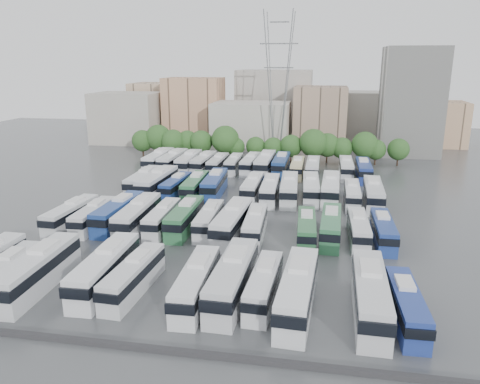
% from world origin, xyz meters
% --- Properties ---
extents(ground, '(220.00, 220.00, 0.00)m').
position_xyz_m(ground, '(0.00, 0.00, 0.00)').
color(ground, '#424447').
rests_on(ground, ground).
extents(parapet, '(56.00, 0.50, 0.50)m').
position_xyz_m(parapet, '(0.00, -33.00, 0.25)').
color(parapet, '#2D2D30').
rests_on(parapet, ground).
extents(tree_line, '(64.61, 7.84, 8.27)m').
position_xyz_m(tree_line, '(-1.74, 42.07, 4.27)').
color(tree_line, black).
rests_on(tree_line, ground).
extents(city_buildings, '(102.00, 35.00, 20.00)m').
position_xyz_m(city_buildings, '(-7.46, 71.86, 7.87)').
color(city_buildings, '#9E998E').
rests_on(city_buildings, ground).
extents(apartment_tower, '(14.00, 14.00, 26.00)m').
position_xyz_m(apartment_tower, '(34.00, 58.00, 13.00)').
color(apartment_tower, silver).
rests_on(apartment_tower, ground).
extents(electricity_pylon, '(9.00, 6.91, 33.83)m').
position_xyz_m(electricity_pylon, '(2.00, 50.00, 18.66)').
color(electricity_pylon, slate).
rests_on(electricity_pylon, ground).
extents(bus_r0_s1, '(2.98, 11.23, 3.49)m').
position_xyz_m(bus_r0_s1, '(-18.27, -25.18, 1.71)').
color(bus_r0_s1, silver).
rests_on(bus_r0_s1, ground).
extents(bus_r0_s2, '(3.39, 13.44, 4.19)m').
position_xyz_m(bus_r0_s2, '(-14.93, -24.62, 2.05)').
color(bus_r0_s2, silver).
rests_on(bus_r0_s2, ground).
extents(bus_r0_s4, '(3.26, 13.06, 4.07)m').
position_xyz_m(bus_r0_s4, '(-8.32, -22.97, 2.00)').
color(bus_r0_s4, silver).
rests_on(bus_r0_s4, ground).
extents(bus_r0_s5, '(2.94, 11.45, 3.57)m').
position_xyz_m(bus_r0_s5, '(-4.98, -23.56, 1.75)').
color(bus_r0_s5, silver).
rests_on(bus_r0_s5, ground).
extents(bus_r0_s7, '(3.04, 12.10, 3.77)m').
position_xyz_m(bus_r0_s7, '(1.74, -24.08, 1.85)').
color(bus_r0_s7, silver).
rests_on(bus_r0_s7, ground).
extents(bus_r0_s8, '(3.25, 13.55, 4.23)m').
position_xyz_m(bus_r0_s8, '(5.14, -22.96, 2.08)').
color(bus_r0_s8, silver).
rests_on(bus_r0_s8, ground).
extents(bus_r0_s9, '(2.81, 11.04, 3.44)m').
position_xyz_m(bus_r0_s9, '(8.27, -23.06, 1.69)').
color(bus_r0_s9, silver).
rests_on(bus_r0_s9, ground).
extents(bus_r0_s10, '(3.56, 13.43, 4.17)m').
position_xyz_m(bus_r0_s10, '(11.60, -24.26, 2.05)').
color(bus_r0_s10, silver).
rests_on(bus_r0_s10, ground).
extents(bus_r0_s12, '(3.14, 13.52, 4.23)m').
position_xyz_m(bus_r0_s12, '(18.22, -23.95, 2.08)').
color(bus_r0_s12, silver).
rests_on(bus_r0_s12, ground).
extents(bus_r0_s13, '(2.71, 10.86, 3.38)m').
position_xyz_m(bus_r0_s13, '(21.32, -24.63, 1.66)').
color(bus_r0_s13, navy).
rests_on(bus_r0_s13, ground).
extents(bus_r1_s0, '(3.03, 11.60, 3.61)m').
position_xyz_m(bus_r1_s0, '(-21.39, -6.63, 1.77)').
color(bus_r1_s0, silver).
rests_on(bus_r1_s0, ground).
extents(bus_r1_s1, '(2.73, 11.01, 3.43)m').
position_xyz_m(bus_r1_s1, '(-18.11, -6.40, 1.69)').
color(bus_r1_s1, silver).
rests_on(bus_r1_s1, ground).
extents(bus_r1_s2, '(3.11, 12.63, 3.94)m').
position_xyz_m(bus_r1_s2, '(-14.91, -5.12, 1.93)').
color(bus_r1_s2, navy).
rests_on(bus_r1_s2, ground).
extents(bus_r1_s3, '(3.20, 12.94, 4.04)m').
position_xyz_m(bus_r1_s3, '(-11.64, -6.07, 1.98)').
color(bus_r1_s3, silver).
rests_on(bus_r1_s3, ground).
extents(bus_r1_s4, '(2.70, 11.10, 3.46)m').
position_xyz_m(bus_r1_s4, '(-8.20, -5.61, 1.70)').
color(bus_r1_s4, silver).
rests_on(bus_r1_s4, ground).
extents(bus_r1_s5, '(2.78, 12.10, 3.79)m').
position_xyz_m(bus_r1_s5, '(-5.08, -5.17, 1.86)').
color(bus_r1_s5, '#2D6A3F').
rests_on(bus_r1_s5, ground).
extents(bus_r1_s6, '(2.72, 10.98, 3.42)m').
position_xyz_m(bus_r1_s6, '(-1.67, -5.14, 1.68)').
color(bus_r1_s6, silver).
rests_on(bus_r1_s6, ground).
extents(bus_r1_s7, '(3.47, 13.26, 4.12)m').
position_xyz_m(bus_r1_s7, '(1.82, -6.38, 2.02)').
color(bus_r1_s7, silver).
rests_on(bus_r1_s7, ground).
extents(bus_r1_s8, '(2.87, 11.23, 3.50)m').
position_xyz_m(bus_r1_s8, '(4.90, -6.25, 1.72)').
color(bus_r1_s8, silver).
rests_on(bus_r1_s8, ground).
extents(bus_r1_s10, '(2.85, 10.96, 3.41)m').
position_xyz_m(bus_r1_s10, '(11.68, -6.20, 1.67)').
color(bus_r1_s10, '#2C673B').
rests_on(bus_r1_s10, ground).
extents(bus_r1_s11, '(2.96, 11.81, 3.68)m').
position_xyz_m(bus_r1_s11, '(14.80, -5.07, 1.81)').
color(bus_r1_s11, '#307046').
rests_on(bus_r1_s11, ground).
extents(bus_r1_s12, '(2.60, 10.92, 3.41)m').
position_xyz_m(bus_r1_s12, '(18.35, -5.26, 1.67)').
color(bus_r1_s12, silver).
rests_on(bus_r1_s12, ground).
extents(bus_r1_s13, '(2.55, 11.02, 3.45)m').
position_xyz_m(bus_r1_s13, '(21.44, -5.19, 1.69)').
color(bus_r1_s13, navy).
rests_on(bus_r1_s13, ground).
extents(bus_r2_s1, '(2.84, 12.67, 3.97)m').
position_xyz_m(bus_r2_s1, '(-18.03, 12.51, 1.95)').
color(bus_r2_s1, silver).
rests_on(bus_r2_s1, ground).
extents(bus_r2_s2, '(3.47, 13.78, 4.29)m').
position_xyz_m(bus_r2_s2, '(-15.00, 11.26, 2.11)').
color(bus_r2_s2, silver).
rests_on(bus_r2_s2, ground).
extents(bus_r2_s3, '(2.93, 11.03, 3.43)m').
position_xyz_m(bus_r2_s3, '(-11.66, 11.35, 1.68)').
color(bus_r2_s3, navy).
rests_on(bus_r2_s3, ground).
extents(bus_r2_s4, '(3.03, 12.01, 3.74)m').
position_xyz_m(bus_r2_s4, '(-8.16, 11.18, 1.84)').
color(bus_r2_s4, '#307045').
rests_on(bus_r2_s4, ground).
extents(bus_r2_s5, '(3.43, 12.85, 3.99)m').
position_xyz_m(bus_r2_s5, '(-5.01, 12.49, 1.96)').
color(bus_r2_s5, navy).
rests_on(bus_r2_s5, ground).
extents(bus_r2_s7, '(2.59, 11.67, 3.66)m').
position_xyz_m(bus_r2_s7, '(1.72, 12.36, 1.80)').
color(bus_r2_s7, silver).
rests_on(bus_r2_s7, ground).
extents(bus_r2_s8, '(2.93, 11.96, 3.73)m').
position_xyz_m(bus_r2_s8, '(4.86, 11.24, 1.83)').
color(bus_r2_s8, silver).
rests_on(bus_r2_s8, ground).
extents(bus_r2_s9, '(3.43, 12.97, 4.03)m').
position_xyz_m(bus_r2_s9, '(8.02, 11.82, 1.98)').
color(bus_r2_s9, silver).
rests_on(bus_r2_s9, ground).
extents(bus_r2_s10, '(3.33, 12.52, 3.89)m').
position_xyz_m(bus_r2_s10, '(11.58, 13.04, 1.91)').
color(bus_r2_s10, silver).
rests_on(bus_r2_s10, ground).
extents(bus_r2_s11, '(3.28, 13.29, 4.14)m').
position_xyz_m(bus_r2_s11, '(14.87, 13.04, 2.03)').
color(bus_r2_s11, silver).
rests_on(bus_r2_s11, ground).
extents(bus_r2_s12, '(2.52, 11.09, 3.47)m').
position_xyz_m(bus_r2_s12, '(18.35, 11.27, 1.71)').
color(bus_r2_s12, silver).
rests_on(bus_r2_s12, ground).
extents(bus_r2_s13, '(3.16, 12.90, 4.02)m').
position_xyz_m(bus_r2_s13, '(21.67, 11.20, 1.98)').
color(bus_r2_s13, silver).
rests_on(bus_r2_s13, ground).
extents(bus_r3_s0, '(2.94, 13.21, 4.14)m').
position_xyz_m(bus_r3_s0, '(-21.58, 30.11, 2.03)').
color(bus_r3_s0, white).
rests_on(bus_r3_s0, ground).
extents(bus_r3_s1, '(3.19, 13.06, 4.07)m').
position_xyz_m(bus_r3_s1, '(-18.29, 30.02, 2.00)').
color(bus_r3_s1, silver).
rests_on(bus_r3_s1, ground).
extents(bus_r3_s2, '(3.00, 12.97, 4.06)m').
position_xyz_m(bus_r3_s2, '(-14.63, 29.50, 1.99)').
color(bus_r3_s2, silver).
rests_on(bus_r3_s2, ground).
extents(bus_r3_s3, '(3.14, 12.13, 3.77)m').
position_xyz_m(bus_r3_s3, '(-11.53, 30.15, 1.85)').
color(bus_r3_s3, silver).
rests_on(bus_r3_s3, ground).
extents(bus_r3_s4, '(2.62, 11.35, 3.55)m').
position_xyz_m(bus_r3_s4, '(-8.40, 29.86, 1.74)').
color(bus_r3_s4, silver).
rests_on(bus_r3_s4, ground).
extents(bus_r3_s5, '(2.57, 11.04, 3.45)m').
position_xyz_m(bus_r3_s5, '(-5.15, 30.75, 1.69)').
color(bus_r3_s5, silver).
rests_on(bus_r3_s5, ground).
extents(bus_r3_s6, '(2.98, 11.93, 3.72)m').
position_xyz_m(bus_r3_s6, '(-1.60, 30.99, 1.83)').
color(bus_r3_s6, silver).
rests_on(bus_r3_s6, ground).
extents(bus_r3_s7, '(3.18, 13.63, 4.26)m').
position_xyz_m(bus_r3_s7, '(1.57, 30.49, 2.09)').
color(bus_r3_s7, silver).
rests_on(bus_r3_s7, ground).
extents(bus_r3_s8, '(2.91, 12.85, 4.02)m').
position_xyz_m(bus_r3_s8, '(4.88, 30.72, 1.98)').
color(bus_r3_s8, navy).
rests_on(bus_r3_s8, ground).
extents(bus_r3_s9, '(2.44, 11.16, 3.50)m').
position_xyz_m(bus_r3_s9, '(8.34, 29.40, 1.72)').
color(bus_r3_s9, beige).
rests_on(bus_r3_s9, ground).
extents(bus_r3_s10, '(2.64, 11.88, 3.72)m').
position_xyz_m(bus_r3_s10, '(11.43, 28.92, 1.83)').
color(bus_r3_s10, silver).
rests_on(bus_r3_s10, ground).
extents(bus_r3_s12, '(2.64, 11.75, 3.68)m').
position_xyz_m(bus_r3_s12, '(18.10, 30.70, 1.81)').
color(bus_r3_s12, silver).
rests_on(bus_r3_s12, ground).
extents(bus_r3_s13, '(2.66, 12.07, 3.79)m').
position_xyz_m(bus_r3_s13, '(21.41, 29.06, 1.86)').
color(bus_r3_s13, navy).
rests_on(bus_r3_s13, ground).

